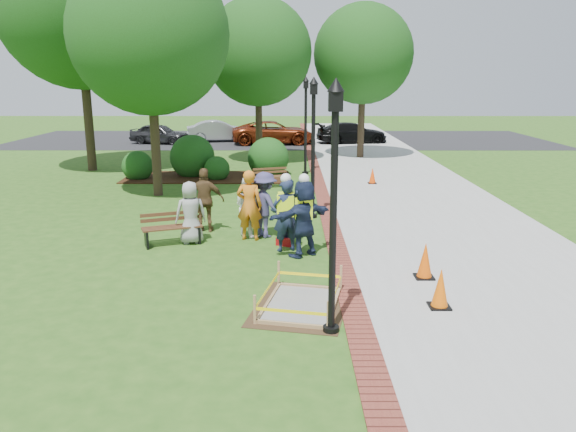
{
  "coord_description": "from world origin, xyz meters",
  "views": [
    {
      "loc": [
        0.53,
        -11.89,
        4.29
      ],
      "look_at": [
        0.5,
        1.2,
        1.0
      ],
      "focal_mm": 35.0,
      "sensor_mm": 36.0,
      "label": 1
    }
  ],
  "objects_px": {
    "lamp_near": "(334,191)",
    "hivis_worker_b": "(286,213)",
    "hivis_worker_c": "(286,209)",
    "hivis_worker_a": "(304,216)",
    "bench_near": "(172,235)",
    "cone_front": "(440,289)",
    "wet_concrete_pad": "(301,295)"
  },
  "relations": [
    {
      "from": "hivis_worker_a",
      "to": "hivis_worker_c",
      "type": "xyz_separation_m",
      "value": [
        -0.43,
        1.06,
        -0.08
      ]
    },
    {
      "from": "wet_concrete_pad",
      "to": "hivis_worker_b",
      "type": "distance_m",
      "value": 3.59
    },
    {
      "from": "lamp_near",
      "to": "hivis_worker_b",
      "type": "relative_size",
      "value": 2.16
    },
    {
      "from": "hivis_worker_a",
      "to": "hivis_worker_b",
      "type": "height_order",
      "value": "hivis_worker_a"
    },
    {
      "from": "cone_front",
      "to": "wet_concrete_pad",
      "type": "bearing_deg",
      "value": 178.35
    },
    {
      "from": "hivis_worker_a",
      "to": "bench_near",
      "type": "bearing_deg",
      "value": 164.58
    },
    {
      "from": "wet_concrete_pad",
      "to": "cone_front",
      "type": "height_order",
      "value": "cone_front"
    },
    {
      "from": "wet_concrete_pad",
      "to": "cone_front",
      "type": "relative_size",
      "value": 3.28
    },
    {
      "from": "hivis_worker_a",
      "to": "hivis_worker_c",
      "type": "relative_size",
      "value": 1.09
    },
    {
      "from": "lamp_near",
      "to": "hivis_worker_b",
      "type": "xyz_separation_m",
      "value": [
        -0.81,
        4.59,
        -1.51
      ]
    },
    {
      "from": "cone_front",
      "to": "bench_near",
      "type": "bearing_deg",
      "value": 145.06
    },
    {
      "from": "lamp_near",
      "to": "hivis_worker_b",
      "type": "height_order",
      "value": "lamp_near"
    },
    {
      "from": "lamp_near",
      "to": "hivis_worker_c",
      "type": "distance_m",
      "value": 5.54
    },
    {
      "from": "lamp_near",
      "to": "hivis_worker_c",
      "type": "height_order",
      "value": "lamp_near"
    },
    {
      "from": "hivis_worker_b",
      "to": "hivis_worker_c",
      "type": "relative_size",
      "value": 1.06
    },
    {
      "from": "wet_concrete_pad",
      "to": "hivis_worker_b",
      "type": "relative_size",
      "value": 1.32
    },
    {
      "from": "lamp_near",
      "to": "hivis_worker_a",
      "type": "bearing_deg",
      "value": 95.05
    },
    {
      "from": "hivis_worker_c",
      "to": "hivis_worker_a",
      "type": "bearing_deg",
      "value": -67.91
    },
    {
      "from": "wet_concrete_pad",
      "to": "bench_near",
      "type": "height_order",
      "value": "bench_near"
    },
    {
      "from": "hivis_worker_b",
      "to": "hivis_worker_c",
      "type": "distance_m",
      "value": 0.67
    },
    {
      "from": "cone_front",
      "to": "hivis_worker_a",
      "type": "height_order",
      "value": "hivis_worker_a"
    },
    {
      "from": "hivis_worker_a",
      "to": "hivis_worker_c",
      "type": "bearing_deg",
      "value": 112.09
    },
    {
      "from": "bench_near",
      "to": "hivis_worker_a",
      "type": "xyz_separation_m",
      "value": [
        3.39,
        -0.94,
        0.74
      ]
    },
    {
      "from": "hivis_worker_a",
      "to": "hivis_worker_b",
      "type": "bearing_deg",
      "value": 138.2
    },
    {
      "from": "bench_near",
      "to": "hivis_worker_b",
      "type": "height_order",
      "value": "hivis_worker_b"
    },
    {
      "from": "bench_near",
      "to": "lamp_near",
      "type": "xyz_separation_m",
      "value": [
        3.76,
        -5.13,
        2.22
      ]
    },
    {
      "from": "cone_front",
      "to": "lamp_near",
      "type": "xyz_separation_m",
      "value": [
        -2.13,
        -1.01,
        2.1
      ]
    },
    {
      "from": "cone_front",
      "to": "hivis_worker_a",
      "type": "xyz_separation_m",
      "value": [
        -2.5,
        3.18,
        0.62
      ]
    },
    {
      "from": "wet_concrete_pad",
      "to": "hivis_worker_a",
      "type": "relative_size",
      "value": 1.28
    },
    {
      "from": "wet_concrete_pad",
      "to": "lamp_near",
      "type": "bearing_deg",
      "value": -65.52
    },
    {
      "from": "hivis_worker_b",
      "to": "lamp_near",
      "type": "bearing_deg",
      "value": -79.97
    },
    {
      "from": "hivis_worker_b",
      "to": "hivis_worker_c",
      "type": "height_order",
      "value": "hivis_worker_b"
    }
  ]
}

